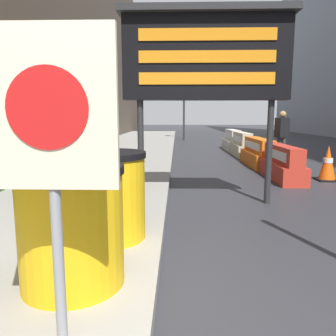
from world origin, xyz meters
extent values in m
cylinder|color=#4C3D2D|center=(-3.19, 6.37, 1.38)|extent=(0.31, 0.31, 2.47)
cylinder|color=#4C3D2D|center=(-2.52, 6.54, 2.44)|extent=(0.42, 1.44, 1.27)
cylinder|color=#4C3D2D|center=(-3.66, 6.08, 2.33)|extent=(0.61, 1.07, 0.91)
cylinder|color=#4C3D2D|center=(-3.70, 6.40, 2.38)|extent=(0.18, 1.08, 0.71)
cylinder|color=#4C3D2D|center=(-3.19, 5.80, 2.50)|extent=(1.25, 0.16, 1.11)
cylinder|color=#4C3D2D|center=(-3.83, 6.23, 2.85)|extent=(0.37, 1.36, 1.21)
cylinder|color=yellow|center=(-0.63, 0.41, 0.57)|extent=(0.76, 0.76, 0.84)
cylinder|color=black|center=(-0.63, 0.41, 1.02)|extent=(0.79, 0.79, 0.06)
cylinder|color=yellow|center=(-0.56, 1.37, 0.57)|extent=(0.76, 0.76, 0.84)
cylinder|color=black|center=(-0.56, 1.37, 1.02)|extent=(0.79, 0.79, 0.06)
cylinder|color=gray|center=(-0.49, -0.24, 0.80)|extent=(0.06, 0.06, 1.29)
cube|color=beige|center=(-0.49, -0.26, 1.44)|extent=(0.69, 0.04, 0.82)
cylinder|color=red|center=(-0.49, -0.28, 1.44)|extent=(0.42, 0.01, 0.42)
cylinder|color=#28282B|center=(-0.44, 3.37, 0.83)|extent=(0.10, 0.10, 1.67)
cylinder|color=#28282B|center=(1.63, 3.37, 0.83)|extent=(0.10, 0.10, 1.67)
cube|color=black|center=(0.60, 3.37, 2.31)|extent=(2.59, 0.24, 1.28)
cube|color=#28282B|center=(0.60, 3.30, 3.00)|extent=(2.71, 0.34, 0.10)
cube|color=orange|center=(0.60, 3.24, 2.63)|extent=(2.07, 0.02, 0.18)
cube|color=orange|center=(0.60, 3.24, 2.31)|extent=(2.07, 0.02, 0.18)
cube|color=orange|center=(0.60, 3.24, 1.99)|extent=(2.07, 0.02, 0.18)
cube|color=red|center=(2.53, 5.45, 0.19)|extent=(0.55, 1.86, 0.39)
cube|color=red|center=(2.53, 5.45, 0.58)|extent=(0.33, 1.86, 0.39)
cube|color=white|center=(2.36, 5.45, 0.58)|extent=(0.02, 1.48, 0.19)
cube|color=orange|center=(2.53, 7.65, 0.20)|extent=(0.63, 2.19, 0.40)
cube|color=orange|center=(2.53, 7.65, 0.60)|extent=(0.38, 2.19, 0.40)
cube|color=white|center=(2.33, 7.65, 0.60)|extent=(0.02, 1.75, 0.20)
cube|color=beige|center=(2.53, 10.09, 0.21)|extent=(0.59, 1.87, 0.43)
cube|color=beige|center=(2.53, 10.09, 0.64)|extent=(0.36, 1.87, 0.43)
cube|color=white|center=(2.34, 10.09, 0.64)|extent=(0.02, 1.50, 0.21)
cube|color=silver|center=(2.53, 12.19, 0.22)|extent=(0.63, 1.99, 0.44)
cube|color=silver|center=(2.53, 12.19, 0.66)|extent=(0.38, 1.99, 0.44)
cube|color=white|center=(2.33, 12.19, 0.66)|extent=(0.02, 1.59, 0.22)
cube|color=black|center=(3.50, 5.37, 0.02)|extent=(0.44, 0.44, 0.04)
cone|color=#EA560F|center=(3.50, 5.37, 0.41)|extent=(0.35, 0.35, 0.75)
cylinder|color=white|center=(3.50, 5.37, 0.45)|extent=(0.20, 0.20, 0.10)
cube|color=black|center=(3.07, 13.99, 0.02)|extent=(0.45, 0.45, 0.04)
cone|color=#EA560F|center=(3.07, 13.99, 0.42)|extent=(0.36, 0.36, 0.76)
cylinder|color=white|center=(3.07, 13.99, 0.46)|extent=(0.21, 0.21, 0.11)
cube|color=black|center=(3.43, 12.77, 0.02)|extent=(0.33, 0.33, 0.04)
cone|color=#EA560F|center=(3.43, 12.77, 0.32)|extent=(0.27, 0.27, 0.56)
cylinder|color=white|center=(3.43, 12.77, 0.35)|extent=(0.15, 0.15, 0.08)
cylinder|color=#2D2D30|center=(0.57, 18.36, 2.22)|extent=(0.12, 0.12, 4.43)
cube|color=#23281E|center=(0.57, 18.20, 4.01)|extent=(0.28, 0.28, 0.84)
sphere|color=#360605|center=(0.57, 18.05, 4.29)|extent=(0.15, 0.15, 0.15)
sphere|color=gold|center=(0.57, 18.05, 4.01)|extent=(0.15, 0.15, 0.15)
sphere|color=black|center=(0.57, 18.05, 3.73)|extent=(0.15, 0.15, 0.15)
cylinder|color=#333338|center=(3.40, 8.60, 0.39)|extent=(0.13, 0.13, 0.77)
cylinder|color=#333338|center=(3.55, 8.60, 0.39)|extent=(0.13, 0.13, 0.77)
cube|color=black|center=(3.47, 8.60, 1.08)|extent=(0.49, 0.43, 0.61)
sphere|color=#B08351|center=(3.47, 8.60, 1.49)|extent=(0.21, 0.21, 0.21)
camera|label=1|loc=(0.15, -1.91, 1.40)|focal=35.00mm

